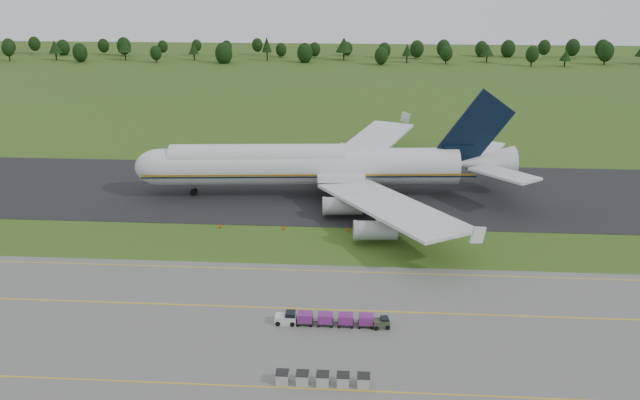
# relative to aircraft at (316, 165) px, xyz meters

# --- Properties ---
(ground) EXTENTS (600.00, 600.00, 0.00)m
(ground) POSITION_rel_aircraft_xyz_m (-2.22, -25.97, -6.54)
(ground) COLOR #325218
(ground) RESTS_ON ground
(apron) EXTENTS (300.00, 52.00, 0.06)m
(apron) POSITION_rel_aircraft_xyz_m (-2.22, -59.97, -6.51)
(apron) COLOR #63635F
(apron) RESTS_ON ground
(taxiway) EXTENTS (300.00, 40.00, 0.08)m
(taxiway) POSITION_rel_aircraft_xyz_m (-2.22, 2.03, -6.50)
(taxiway) COLOR black
(taxiway) RESTS_ON ground
(apron_markings) EXTENTS (300.00, 30.20, 0.01)m
(apron_markings) POSITION_rel_aircraft_xyz_m (-2.22, -52.95, -6.47)
(apron_markings) COLOR yellow
(apron_markings) RESTS_ON apron
(tree_line) EXTENTS (526.67, 23.62, 11.94)m
(tree_line) POSITION_rel_aircraft_xyz_m (18.11, 192.31, -0.60)
(tree_line) COLOR black
(tree_line) RESTS_ON ground
(aircraft) EXTENTS (81.59, 79.26, 22.89)m
(aircraft) POSITION_rel_aircraft_xyz_m (0.00, 0.00, 0.00)
(aircraft) COLOR silver
(aircraft) RESTS_ON ground
(baggage_train) EXTENTS (13.65, 1.75, 1.68)m
(baggage_train) POSITION_rel_aircraft_xyz_m (4.52, -51.96, -5.59)
(baggage_train) COLOR silver
(baggage_train) RESTS_ON apron
(utility_cart) EXTENTS (2.41, 1.70, 1.21)m
(utility_cart) POSITION_rel_aircraft_xyz_m (12.49, -52.20, -5.88)
(utility_cart) COLOR #323928
(utility_cart) RESTS_ON apron
(uld_row) EXTENTS (11.12, 1.52, 1.50)m
(uld_row) POSITION_rel_aircraft_xyz_m (5.28, -65.04, -5.72)
(uld_row) COLOR #AAAAAA
(uld_row) RESTS_ON apron
(edge_markers) EXTENTS (24.56, 0.30, 0.60)m
(edge_markers) POSITION_rel_aircraft_xyz_m (-4.85, -19.50, -6.26)
(edge_markers) COLOR #E24807
(edge_markers) RESTS_ON ground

